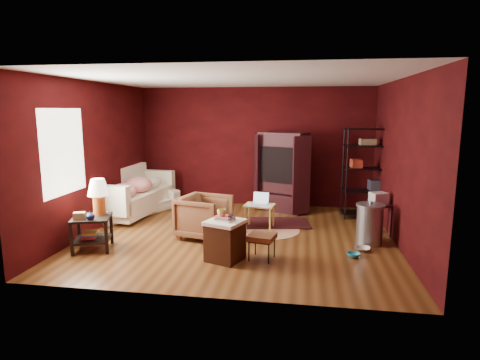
{
  "coord_description": "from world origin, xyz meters",
  "views": [
    {
      "loc": [
        1.14,
        -6.98,
        2.28
      ],
      "look_at": [
        0.0,
        0.2,
        1.0
      ],
      "focal_mm": 30.0,
      "sensor_mm": 36.0,
      "label": 1
    }
  ],
  "objects_px": {
    "hamper": "(225,240)",
    "armchair": "(204,215)",
    "tv_armoire": "(282,170)",
    "wire_shelving": "(367,169)",
    "laptop_desk": "(260,207)",
    "sofa": "(135,196)",
    "side_table": "(95,207)"
  },
  "relations": [
    {
      "from": "armchair",
      "to": "tv_armoire",
      "type": "relative_size",
      "value": 0.47
    },
    {
      "from": "hamper",
      "to": "wire_shelving",
      "type": "xyz_separation_m",
      "value": [
        2.47,
        2.89,
        0.72
      ]
    },
    {
      "from": "side_table",
      "to": "sofa",
      "type": "bearing_deg",
      "value": 97.28
    },
    {
      "from": "hamper",
      "to": "side_table",
      "type": "bearing_deg",
      "value": 175.0
    },
    {
      "from": "hamper",
      "to": "laptop_desk",
      "type": "distance_m",
      "value": 1.75
    },
    {
      "from": "tv_armoire",
      "to": "wire_shelving",
      "type": "relative_size",
      "value": 0.94
    },
    {
      "from": "sofa",
      "to": "armchair",
      "type": "relative_size",
      "value": 2.45
    },
    {
      "from": "sofa",
      "to": "laptop_desk",
      "type": "distance_m",
      "value": 2.91
    },
    {
      "from": "sofa",
      "to": "wire_shelving",
      "type": "xyz_separation_m",
      "value": [
        4.96,
        0.5,
        0.64
      ]
    },
    {
      "from": "armchair",
      "to": "hamper",
      "type": "distance_m",
      "value": 1.19
    },
    {
      "from": "sofa",
      "to": "hamper",
      "type": "relative_size",
      "value": 2.86
    },
    {
      "from": "sofa",
      "to": "side_table",
      "type": "xyz_separation_m",
      "value": [
        0.28,
        -2.2,
        0.3
      ]
    },
    {
      "from": "armchair",
      "to": "tv_armoire",
      "type": "distance_m",
      "value": 2.58
    },
    {
      "from": "hamper",
      "to": "armchair",
      "type": "bearing_deg",
      "value": 119.41
    },
    {
      "from": "laptop_desk",
      "to": "wire_shelving",
      "type": "xyz_separation_m",
      "value": [
        2.13,
        1.18,
        0.61
      ]
    },
    {
      "from": "armchair",
      "to": "laptop_desk",
      "type": "xyz_separation_m",
      "value": [
        0.93,
        0.68,
        0.01
      ]
    },
    {
      "from": "armchair",
      "to": "wire_shelving",
      "type": "relative_size",
      "value": 0.44
    },
    {
      "from": "armchair",
      "to": "hamper",
      "type": "height_order",
      "value": "armchair"
    },
    {
      "from": "sofa",
      "to": "laptop_desk",
      "type": "relative_size",
      "value": 2.96
    },
    {
      "from": "hamper",
      "to": "wire_shelving",
      "type": "relative_size",
      "value": 0.38
    },
    {
      "from": "laptop_desk",
      "to": "side_table",
      "type": "bearing_deg",
      "value": -141.91
    },
    {
      "from": "armchair",
      "to": "wire_shelving",
      "type": "height_order",
      "value": "wire_shelving"
    },
    {
      "from": "sofa",
      "to": "hamper",
      "type": "xyz_separation_m",
      "value": [
        2.49,
        -2.39,
        -0.08
      ]
    },
    {
      "from": "armchair",
      "to": "wire_shelving",
      "type": "distance_m",
      "value": 3.63
    },
    {
      "from": "armchair",
      "to": "side_table",
      "type": "distance_m",
      "value": 1.85
    },
    {
      "from": "armchair",
      "to": "laptop_desk",
      "type": "relative_size",
      "value": 1.21
    },
    {
      "from": "armchair",
      "to": "side_table",
      "type": "xyz_separation_m",
      "value": [
        -1.62,
        -0.84,
        0.28
      ]
    },
    {
      "from": "sofa",
      "to": "side_table",
      "type": "relative_size",
      "value": 1.77
    },
    {
      "from": "side_table",
      "to": "laptop_desk",
      "type": "distance_m",
      "value": 2.98
    },
    {
      "from": "side_table",
      "to": "wire_shelving",
      "type": "xyz_separation_m",
      "value": [
        4.68,
        2.7,
        0.35
      ]
    },
    {
      "from": "sofa",
      "to": "side_table",
      "type": "height_order",
      "value": "side_table"
    },
    {
      "from": "side_table",
      "to": "hamper",
      "type": "xyz_separation_m",
      "value": [
        2.21,
        -0.19,
        -0.37
      ]
    }
  ]
}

